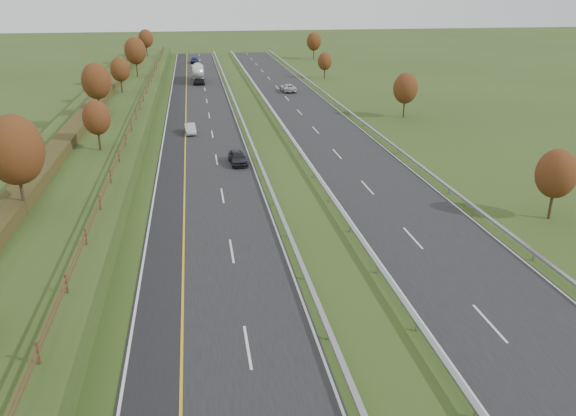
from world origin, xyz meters
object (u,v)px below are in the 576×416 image
object	(u,v)px
car_small_far	(194,60)
road_tanker	(198,72)
car_dark_near	(238,157)
car_silver_mid	(190,129)
car_oncoming	(288,88)

from	to	relation	value
car_small_far	road_tanker	bearing A→B (deg)	-86.30
car_dark_near	road_tanker	bearing A→B (deg)	88.77
road_tanker	car_dark_near	world-z (taller)	road_tanker
road_tanker	car_silver_mid	xyz separation A→B (m)	(-1.85, -45.19, -1.17)
car_small_far	car_oncoming	xyz separation A→B (m)	(16.88, -46.49, 0.04)
car_dark_near	car_silver_mid	distance (m)	15.86
car_silver_mid	car_small_far	size ratio (longest dim) A/B	0.86
road_tanker	car_oncoming	size ratio (longest dim) A/B	2.21
car_small_far	car_silver_mid	bearing A→B (deg)	-88.30
car_silver_mid	car_oncoming	distance (m)	35.04
road_tanker	car_dark_near	distance (m)	60.31
car_silver_mid	car_oncoming	world-z (taller)	car_oncoming
car_oncoming	car_small_far	bearing A→B (deg)	-73.21
road_tanker	car_oncoming	xyz separation A→B (m)	(16.32, -15.24, -1.12)
road_tanker	car_small_far	distance (m)	31.27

